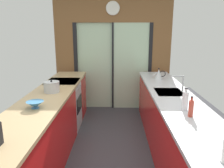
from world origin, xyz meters
TOP-DOWN VIEW (x-y plane):
  - ground_plane at (0.00, 0.60)m, footprint 5.04×7.60m
  - back_wall_unit at (0.00, 2.40)m, footprint 2.64×0.12m
  - left_counter_run at (-0.91, 0.13)m, footprint 0.62×3.80m
  - right_counter_run at (0.91, 0.30)m, footprint 0.62×3.80m
  - sink_faucet at (1.06, 0.55)m, footprint 0.19×0.02m
  - oven_range at (-0.91, 1.25)m, footprint 0.60×0.60m
  - mixing_bowl at (-0.89, -0.21)m, footprint 0.21×0.21m
  - stock_pot at (-0.89, 0.49)m, footprint 0.24×0.24m
  - kettle at (0.89, 1.44)m, footprint 0.24×0.15m
  - soap_bottle_near at (0.89, -0.44)m, footprint 0.05×0.05m
  - soap_bottle_far at (0.89, -0.23)m, footprint 0.07×0.07m

SIDE VIEW (x-z plane):
  - ground_plane at x=0.00m, z-range -0.02..0.00m
  - oven_range at x=-0.91m, z-range 0.00..0.92m
  - right_counter_run at x=0.91m, z-range 0.00..0.92m
  - left_counter_run at x=-0.91m, z-range 0.01..0.93m
  - mixing_bowl at x=-0.89m, z-range 0.92..1.01m
  - stock_pot at x=-0.89m, z-range 0.91..1.10m
  - kettle at x=0.89m, z-range 0.91..1.13m
  - soap_bottle_near at x=0.89m, z-range 0.90..1.13m
  - soap_bottle_far at x=0.89m, z-range 0.90..1.17m
  - sink_faucet at x=1.06m, z-range 0.96..1.22m
  - back_wall_unit at x=0.00m, z-range 0.18..2.88m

